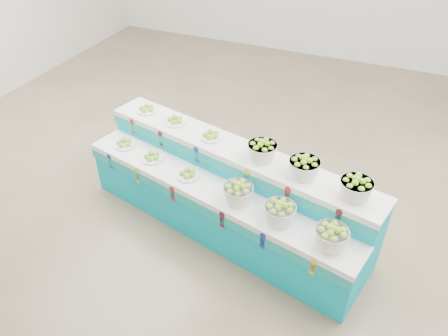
{
  "coord_description": "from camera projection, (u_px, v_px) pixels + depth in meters",
  "views": [
    {
      "loc": [
        1.74,
        -4.38,
        3.81
      ],
      "look_at": [
        0.18,
        -0.77,
        0.87
      ],
      "focal_mm": 34.85,
      "sensor_mm": 36.0,
      "label": 1
    }
  ],
  "objects": [
    {
      "name": "basket_upper_left",
      "position": [
        262.0,
        150.0,
        4.72
      ],
      "size": [
        0.39,
        0.39,
        0.23
      ],
      "primitive_type": null,
      "rotation": [
        0.0,
        0.0,
        -0.23
      ],
      "color": "silver",
      "rests_on": "display_stand"
    },
    {
      "name": "plate_upper_left",
      "position": [
        147.0,
        108.0,
        5.61
      ],
      "size": [
        0.32,
        0.32,
        0.09
      ],
      "primitive_type": "cylinder",
      "rotation": [
        0.0,
        0.0,
        -0.23
      ],
      "color": "white",
      "rests_on": "display_stand"
    },
    {
      "name": "basket_lower_right",
      "position": [
        331.0,
        236.0,
        4.1
      ],
      "size": [
        0.39,
        0.39,
        0.23
      ],
      "primitive_type": null,
      "rotation": [
        0.0,
        0.0,
        -0.23
      ],
      "color": "silver",
      "rests_on": "display_stand"
    },
    {
      "name": "plate_upper_right",
      "position": [
        211.0,
        135.0,
        5.1
      ],
      "size": [
        0.32,
        0.32,
        0.09
      ],
      "primitive_type": "cylinder",
      "rotation": [
        0.0,
        0.0,
        -0.23
      ],
      "color": "white",
      "rests_on": "display_stand"
    },
    {
      "name": "plate_lower_mid",
      "position": [
        152.0,
        156.0,
        5.27
      ],
      "size": [
        0.32,
        0.32,
        0.09
      ],
      "primitive_type": "cylinder",
      "rotation": [
        0.0,
        0.0,
        -0.23
      ],
      "color": "white",
      "rests_on": "display_stand"
    },
    {
      "name": "basket_upper_right",
      "position": [
        356.0,
        188.0,
        4.21
      ],
      "size": [
        0.39,
        0.39,
        0.23
      ],
      "primitive_type": null,
      "rotation": [
        0.0,
        0.0,
        -0.23
      ],
      "color": "silver",
      "rests_on": "display_stand"
    },
    {
      "name": "display_stand",
      "position": [
        224.0,
        192.0,
        5.12
      ],
      "size": [
        3.72,
        1.73,
        1.02
      ],
      "primitive_type": null,
      "rotation": [
        0.0,
        0.0,
        -0.23
      ],
      "color": "#03A9C5",
      "rests_on": "ground"
    },
    {
      "name": "basket_lower_mid",
      "position": [
        280.0,
        212.0,
        4.37
      ],
      "size": [
        0.39,
        0.39,
        0.23
      ],
      "primitive_type": null,
      "rotation": [
        0.0,
        0.0,
        -0.23
      ],
      "color": "silver",
      "rests_on": "display_stand"
    },
    {
      "name": "basket_upper_mid",
      "position": [
        304.0,
        167.0,
        4.48
      ],
      "size": [
        0.39,
        0.39,
        0.23
      ],
      "primitive_type": null,
      "rotation": [
        0.0,
        0.0,
        -0.23
      ],
      "color": "silver",
      "rests_on": "display_stand"
    },
    {
      "name": "plate_lower_left",
      "position": [
        124.0,
        143.0,
        5.5
      ],
      "size": [
        0.32,
        0.32,
        0.09
      ],
      "primitive_type": "cylinder",
      "rotation": [
        0.0,
        0.0,
        -0.23
      ],
      "color": "white",
      "rests_on": "display_stand"
    },
    {
      "name": "plate_lower_right",
      "position": [
        188.0,
        173.0,
        5.0
      ],
      "size": [
        0.32,
        0.32,
        0.09
      ],
      "primitive_type": "cylinder",
      "rotation": [
        0.0,
        0.0,
        -0.23
      ],
      "color": "white",
      "rests_on": "display_stand"
    },
    {
      "name": "plate_upper_mid",
      "position": [
        175.0,
        120.0,
        5.37
      ],
      "size": [
        0.32,
        0.32,
        0.09
      ],
      "primitive_type": "cylinder",
      "rotation": [
        0.0,
        0.0,
        -0.23
      ],
      "color": "white",
      "rests_on": "display_stand"
    },
    {
      "name": "ground",
      "position": [
        234.0,
        184.0,
        6.05
      ],
      "size": [
        10.0,
        10.0,
        0.0
      ],
      "primitive_type": "plane",
      "color": "brown",
      "rests_on": "ground"
    },
    {
      "name": "basket_lower_left",
      "position": [
        238.0,
        193.0,
        4.61
      ],
      "size": [
        0.39,
        0.39,
        0.23
      ],
      "primitive_type": null,
      "rotation": [
        0.0,
        0.0,
        -0.23
      ],
      "color": "silver",
      "rests_on": "display_stand"
    }
  ]
}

